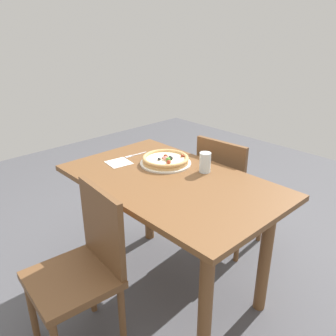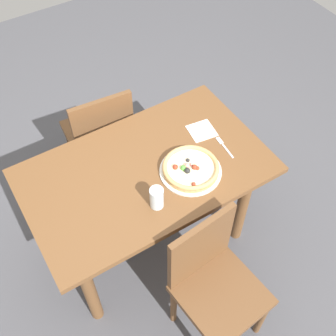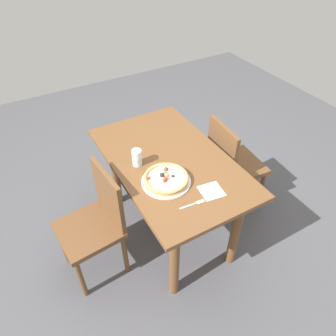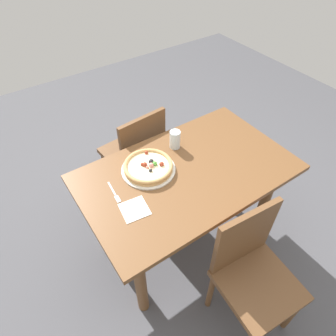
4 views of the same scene
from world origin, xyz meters
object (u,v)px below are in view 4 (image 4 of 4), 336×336
Objects in this scene: chair_near at (136,153)px; chair_far at (252,272)px; dining_table at (187,186)px; drinking_glass at (175,139)px; fork at (115,194)px; napkin at (135,209)px; plate at (148,169)px; pizza at (148,166)px.

chair_far is at bearing -93.55° from chair_near.
drinking_glass is at bearing -105.94° from dining_table.
fork is 0.16m from napkin.
chair_far is at bearing 104.89° from plate.
chair_near is 1.20m from chair_far.
dining_table is 1.47× the size of chair_near.
chair_far is 6.22× the size of napkin.
chair_far reaches higher than plate.
fork is at bearing 11.97° from pizza.
fork reaches higher than napkin.
drinking_glass is (-0.10, 0.38, 0.35)m from chair_near.
plate is at bearing -135.85° from napkin.
napkin reaches higher than dining_table.
plate is at bearing -70.15° from chair_far.
napkin is at bearing 44.15° from plate.
drinking_glass is at bearing -161.28° from pizza.
chair_near is 1.00× the size of chair_far.
pizza is at bearing 18.72° from drinking_glass.
napkin is at bearing 10.04° from dining_table.
pizza is 0.26m from fork.
pizza is 2.10× the size of napkin.
chair_far is at bearing 104.83° from pizza.
pizza is at bearing -35.77° from dining_table.
chair_near reaches higher than fork.
chair_far reaches higher than fork.
napkin is (-0.04, 0.15, -0.00)m from fork.
chair_near is 2.97× the size of pizza.
drinking_glass is (-0.25, -0.09, 0.03)m from pizza.
dining_table is at bearing 144.23° from pizza.
plate is 0.26m from fork.
dining_table is 1.47× the size of chair_far.
fork is at bearing -51.81° from chair_far.
pizza is (0.20, -0.74, 0.32)m from chair_far.
fork is at bearing 12.02° from plate.
dining_table is 3.96× the size of plate.
drinking_glass is (-0.06, -0.22, 0.20)m from dining_table.
dining_table is 9.14× the size of napkin.
chair_near is 0.72m from fork.
pizza is at bearing 179.40° from plate.
drinking_glass is at bearing -81.07° from chair_near.
chair_far is 5.25× the size of fork.
pizza reaches higher than fork.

